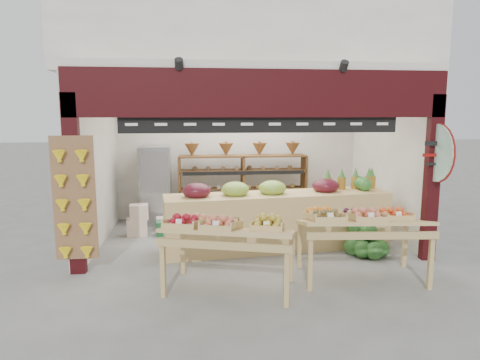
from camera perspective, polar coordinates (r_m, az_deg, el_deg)
name	(u,v)px	position (r m, az deg, el deg)	size (l,w,h in m)	color
ground	(251,245)	(7.82, 1.52, -8.68)	(60.00, 60.00, 0.00)	slate
shop_structure	(241,36)	(9.20, 0.18, 18.64)	(6.36, 5.12, 5.40)	white
banana_board	(74,201)	(6.56, -21.27, -2.65)	(0.60, 0.15, 1.80)	brown
gift_sign	(437,153)	(7.32, 24.79, 3.29)	(0.04, 0.93, 0.92)	silver
back_shelving	(243,174)	(9.27, 0.38, 0.78)	(2.78, 0.45, 1.73)	brown
refrigerator	(156,185)	(9.39, -11.17, -0.65)	(0.65, 0.65, 1.67)	#B0B2B7
cardboard_stack	(150,223)	(8.64, -11.91, -5.64)	(0.97, 0.71, 0.61)	silver
mid_counter	(277,218)	(7.54, 5.00, -5.14)	(4.00, 1.18, 1.22)	tan
display_table_left	(222,228)	(5.77, -2.44, -6.37)	(1.91, 1.40, 1.08)	tan
display_table_right	(357,219)	(6.34, 15.31, -5.09)	(1.83, 1.12, 1.10)	tan
watermelon_pile	(365,243)	(7.55, 16.34, -8.01)	(0.71, 0.73, 0.56)	#1D4D19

